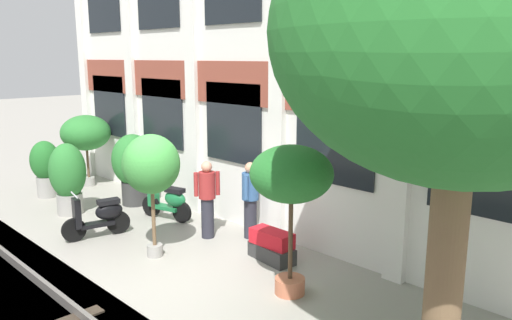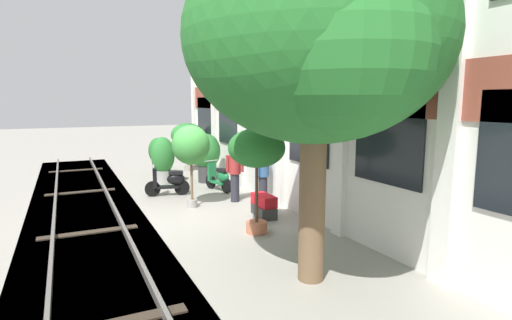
{
  "view_description": "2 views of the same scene",
  "coord_description": "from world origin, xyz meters",
  "px_view_note": "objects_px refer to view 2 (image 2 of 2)",
  "views": [
    {
      "loc": [
        6.55,
        -4.49,
        3.64
      ],
      "look_at": [
        -0.03,
        1.99,
        1.72
      ],
      "focal_mm": 35.0,
      "sensor_mm": 36.0,
      "label": 1
    },
    {
      "loc": [
        9.58,
        -2.81,
        2.94
      ],
      "look_at": [
        0.21,
        1.7,
        1.4
      ],
      "focal_mm": 28.0,
      "sensor_mm": 36.0,
      "label": 2
    }
  ],
  "objects_px": {
    "broadleaf_tree": "(315,46)",
    "potted_plant_stone_basin": "(158,154)",
    "resident_watching_tracks": "(263,175)",
    "potted_plant_low_pan": "(257,151)",
    "potted_plant_fluted_column": "(206,154)",
    "scooter_second_parked": "(169,182)",
    "potted_plant_tall_urn": "(191,146)",
    "resident_by_doorway": "(235,173)",
    "potted_plant_square_trough": "(264,206)",
    "potted_plant_terracotta_small": "(187,135)",
    "scooter_near_curb": "(219,178)",
    "potted_plant_glazed_jar": "(163,158)"
  },
  "relations": [
    {
      "from": "broadleaf_tree",
      "to": "potted_plant_glazed_jar",
      "type": "relative_size",
      "value": 3.27
    },
    {
      "from": "potted_plant_fluted_column",
      "to": "potted_plant_square_trough",
      "type": "bearing_deg",
      "value": -1.26
    },
    {
      "from": "potted_plant_terracotta_small",
      "to": "potted_plant_low_pan",
      "type": "xyz_separation_m",
      "value": [
        8.49,
        -0.88,
        0.33
      ]
    },
    {
      "from": "potted_plant_fluted_column",
      "to": "scooter_near_curb",
      "type": "bearing_deg",
      "value": -3.68
    },
    {
      "from": "potted_plant_tall_urn",
      "to": "potted_plant_glazed_jar",
      "type": "height_order",
      "value": "potted_plant_tall_urn"
    },
    {
      "from": "potted_plant_fluted_column",
      "to": "scooter_near_curb",
      "type": "xyz_separation_m",
      "value": [
        1.62,
        -0.1,
        -0.58
      ]
    },
    {
      "from": "broadleaf_tree",
      "to": "potted_plant_stone_basin",
      "type": "xyz_separation_m",
      "value": [
        -10.72,
        -0.22,
        -2.94
      ]
    },
    {
      "from": "potted_plant_fluted_column",
      "to": "scooter_near_curb",
      "type": "relative_size",
      "value": 1.31
    },
    {
      "from": "scooter_near_curb",
      "to": "broadleaf_tree",
      "type": "bearing_deg",
      "value": 157.36
    },
    {
      "from": "potted_plant_tall_urn",
      "to": "potted_plant_fluted_column",
      "type": "bearing_deg",
      "value": 154.73
    },
    {
      "from": "scooter_near_curb",
      "to": "resident_watching_tracks",
      "type": "height_order",
      "value": "resident_watching_tracks"
    },
    {
      "from": "potted_plant_terracotta_small",
      "to": "potted_plant_fluted_column",
      "type": "xyz_separation_m",
      "value": [
        2.53,
        -0.04,
        -0.5
      ]
    },
    {
      "from": "potted_plant_square_trough",
      "to": "resident_by_doorway",
      "type": "bearing_deg",
      "value": -177.55
    },
    {
      "from": "potted_plant_low_pan",
      "to": "scooter_near_curb",
      "type": "xyz_separation_m",
      "value": [
        -4.33,
        0.73,
        -1.41
      ]
    },
    {
      "from": "potted_plant_fluted_column",
      "to": "potted_plant_low_pan",
      "type": "bearing_deg",
      "value": -8.02
    },
    {
      "from": "potted_plant_low_pan",
      "to": "potted_plant_fluted_column",
      "type": "height_order",
      "value": "potted_plant_low_pan"
    },
    {
      "from": "broadleaf_tree",
      "to": "potted_plant_square_trough",
      "type": "height_order",
      "value": "broadleaf_tree"
    },
    {
      "from": "potted_plant_fluted_column",
      "to": "resident_by_doorway",
      "type": "height_order",
      "value": "potted_plant_fluted_column"
    },
    {
      "from": "scooter_second_parked",
      "to": "potted_plant_low_pan",
      "type": "bearing_deg",
      "value": 113.88
    },
    {
      "from": "potted_plant_stone_basin",
      "to": "potted_plant_terracotta_small",
      "type": "height_order",
      "value": "potted_plant_terracotta_small"
    },
    {
      "from": "scooter_second_parked",
      "to": "potted_plant_terracotta_small",
      "type": "bearing_deg",
      "value": -101.34
    },
    {
      "from": "potted_plant_fluted_column",
      "to": "resident_by_doorway",
      "type": "bearing_deg",
      "value": -3.32
    },
    {
      "from": "broadleaf_tree",
      "to": "resident_by_doorway",
      "type": "distance_m",
      "value": 6.17
    },
    {
      "from": "potted_plant_square_trough",
      "to": "broadleaf_tree",
      "type": "bearing_deg",
      "value": -14.76
    },
    {
      "from": "potted_plant_terracotta_small",
      "to": "potted_plant_low_pan",
      "type": "bearing_deg",
      "value": -5.89
    },
    {
      "from": "potted_plant_stone_basin",
      "to": "resident_watching_tracks",
      "type": "xyz_separation_m",
      "value": [
        5.98,
        1.71,
        0.0
      ]
    },
    {
      "from": "potted_plant_tall_urn",
      "to": "potted_plant_fluted_column",
      "type": "relative_size",
      "value": 1.29
    },
    {
      "from": "resident_watching_tracks",
      "to": "potted_plant_fluted_column",
      "type": "bearing_deg",
      "value": -18.01
    },
    {
      "from": "scooter_near_curb",
      "to": "potted_plant_stone_basin",
      "type": "bearing_deg",
      "value": 2.26
    },
    {
      "from": "potted_plant_stone_basin",
      "to": "resident_watching_tracks",
      "type": "distance_m",
      "value": 6.22
    },
    {
      "from": "broadleaf_tree",
      "to": "potted_plant_tall_urn",
      "type": "bearing_deg",
      "value": -175.13
    },
    {
      "from": "potted_plant_stone_basin",
      "to": "scooter_second_parked",
      "type": "bearing_deg",
      "value": -7.01
    },
    {
      "from": "broadleaf_tree",
      "to": "resident_watching_tracks",
      "type": "xyz_separation_m",
      "value": [
        -4.74,
        1.49,
        -2.94
      ]
    },
    {
      "from": "potted_plant_tall_urn",
      "to": "potted_plant_terracotta_small",
      "type": "bearing_deg",
      "value": 164.89
    },
    {
      "from": "potted_plant_glazed_jar",
      "to": "scooter_second_parked",
      "type": "distance_m",
      "value": 2.01
    },
    {
      "from": "potted_plant_tall_urn",
      "to": "potted_plant_stone_basin",
      "type": "xyz_separation_m",
      "value": [
        -5.43,
        0.23,
        -0.88
      ]
    },
    {
      "from": "potted_plant_glazed_jar",
      "to": "resident_watching_tracks",
      "type": "relative_size",
      "value": 1.07
    },
    {
      "from": "resident_watching_tracks",
      "to": "resident_by_doorway",
      "type": "bearing_deg",
      "value": 19.93
    },
    {
      "from": "broadleaf_tree",
      "to": "potted_plant_stone_basin",
      "type": "bearing_deg",
      "value": -178.83
    },
    {
      "from": "potted_plant_tall_urn",
      "to": "potted_plant_fluted_column",
      "type": "distance_m",
      "value": 3.61
    },
    {
      "from": "potted_plant_tall_urn",
      "to": "scooter_near_curb",
      "type": "xyz_separation_m",
      "value": [
        -1.58,
        1.41,
        -1.28
      ]
    },
    {
      "from": "scooter_second_parked",
      "to": "scooter_near_curb",
      "type": "bearing_deg",
      "value": -170.34
    },
    {
      "from": "potted_plant_tall_urn",
      "to": "potted_plant_square_trough",
      "type": "xyz_separation_m",
      "value": [
        1.66,
        1.4,
        -1.45
      ]
    },
    {
      "from": "potted_plant_square_trough",
      "to": "scooter_second_parked",
      "type": "height_order",
      "value": "scooter_second_parked"
    },
    {
      "from": "potted_plant_tall_urn",
      "to": "scooter_second_parked",
      "type": "bearing_deg",
      "value": -171.93
    },
    {
      "from": "potted_plant_square_trough",
      "to": "potted_plant_low_pan",
      "type": "distance_m",
      "value": 2.06
    },
    {
      "from": "potted_plant_tall_urn",
      "to": "resident_watching_tracks",
      "type": "relative_size",
      "value": 1.45
    },
    {
      "from": "potted_plant_square_trough",
      "to": "potted_plant_terracotta_small",
      "type": "distance_m",
      "value": 7.5
    },
    {
      "from": "potted_plant_stone_basin",
      "to": "resident_by_doorway",
      "type": "relative_size",
      "value": 0.94
    },
    {
      "from": "potted_plant_tall_urn",
      "to": "scooter_second_parked",
      "type": "relative_size",
      "value": 1.67
    }
  ]
}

